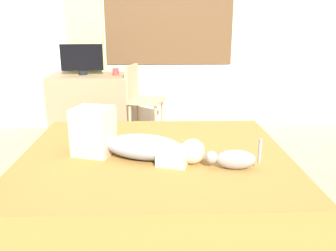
# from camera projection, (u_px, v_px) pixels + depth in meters

# --- Properties ---
(ground_plane) EXTENTS (16.00, 16.00, 0.00)m
(ground_plane) POSITION_uv_depth(u_px,v_px,m) (173.00, 217.00, 2.61)
(ground_plane) COLOR tan
(back_wall_with_window) EXTENTS (6.40, 0.14, 2.90)m
(back_wall_with_window) POSITION_uv_depth(u_px,v_px,m) (165.00, 11.00, 4.42)
(back_wall_with_window) COLOR silver
(back_wall_with_window) RESTS_ON ground
(bed) EXTENTS (1.97, 1.77, 0.43)m
(bed) POSITION_uv_depth(u_px,v_px,m) (155.00, 181.00, 2.69)
(bed) COLOR #38383D
(bed) RESTS_ON ground
(person_lying) EXTENTS (0.93, 0.49, 0.34)m
(person_lying) POSITION_uv_depth(u_px,v_px,m) (131.00, 142.00, 2.53)
(person_lying) COLOR #8C939E
(person_lying) RESTS_ON bed
(cat) EXTENTS (0.36, 0.14, 0.21)m
(cat) POSITION_uv_depth(u_px,v_px,m) (233.00, 159.00, 2.34)
(cat) COLOR gray
(cat) RESTS_ON bed
(desk) EXTENTS (0.90, 0.56, 0.74)m
(desk) POSITION_uv_depth(u_px,v_px,m) (91.00, 106.00, 4.32)
(desk) COLOR #997A56
(desk) RESTS_ON ground
(tv_monitor) EXTENTS (0.48, 0.10, 0.35)m
(tv_monitor) POSITION_uv_depth(u_px,v_px,m) (82.00, 59.00, 4.16)
(tv_monitor) COLOR black
(tv_monitor) RESTS_ON desk
(cup) EXTENTS (0.07, 0.07, 0.08)m
(cup) POSITION_uv_depth(u_px,v_px,m) (116.00, 72.00, 4.16)
(cup) COLOR #B23D38
(cup) RESTS_ON desk
(chair_by_desk) EXTENTS (0.47, 0.47, 0.86)m
(chair_by_desk) POSITION_uv_depth(u_px,v_px,m) (140.00, 96.00, 4.18)
(chair_by_desk) COLOR tan
(chair_by_desk) RESTS_ON ground
(curtain_left) EXTENTS (0.44, 0.06, 2.34)m
(curtain_left) POSITION_uv_depth(u_px,v_px,m) (85.00, 36.00, 4.36)
(curtain_left) COLOR #ADCC75
(curtain_left) RESTS_ON ground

